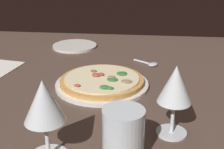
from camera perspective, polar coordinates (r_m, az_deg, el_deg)
The scene contains 7 objects.
dining_table at distance 91.37cm, azimuth 1.79°, elevation -2.60°, with size 150.00×110.00×4.00cm, color brown.
pizza_main at distance 87.68cm, azimuth -1.84°, elevation -1.39°, with size 26.57×26.57×3.36cm.
wine_glass_far at distance 55.00cm, azimuth -12.50°, elevation -5.42°, with size 7.54×7.54×15.79cm.
wine_glass_near at distance 62.62cm, azimuth 11.63°, elevation -2.33°, with size 7.02×7.02×15.35cm.
water_glass at distance 57.20cm, azimuth 2.10°, elevation -11.70°, with size 7.75×7.75×10.14cm.
side_plate at distance 124.70cm, azimuth -6.93°, elevation 5.28°, with size 17.53×17.53×0.90cm, color silver.
spoon at distance 104.77cm, azimuth 7.13°, elevation 1.99°, with size 9.00×7.19×1.00cm.
Camera 1 is at (-6.08, 82.81, 40.12)cm, focal length 49.28 mm.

